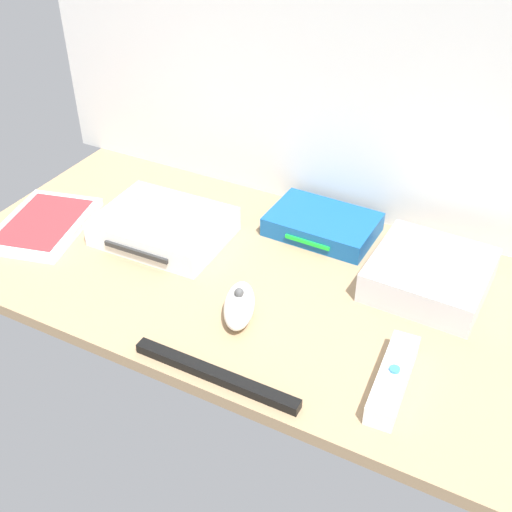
{
  "coord_description": "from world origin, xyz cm",
  "views": [
    {
      "loc": [
        37.1,
        -70.6,
        62.53
      ],
      "look_at": [
        0.0,
        0.0,
        4.0
      ],
      "focal_mm": 45.03,
      "sensor_mm": 36.0,
      "label": 1
    }
  ],
  "objects_px": {
    "game_console": "(164,227)",
    "sensor_bar": "(215,375)",
    "remote_wand": "(393,379)",
    "game_case": "(44,224)",
    "network_router": "(323,224)",
    "remote_nunchuk": "(239,305)",
    "mini_computer": "(429,274)",
    "remote_classic_pad": "(161,211)"
  },
  "relations": [
    {
      "from": "game_console",
      "to": "sensor_bar",
      "type": "distance_m",
      "value": 0.34
    },
    {
      "from": "remote_wand",
      "to": "sensor_bar",
      "type": "height_order",
      "value": "remote_wand"
    },
    {
      "from": "game_console",
      "to": "game_case",
      "type": "height_order",
      "value": "game_console"
    },
    {
      "from": "game_case",
      "to": "network_router",
      "type": "xyz_separation_m",
      "value": [
        0.44,
        0.21,
        0.01
      ]
    },
    {
      "from": "game_console",
      "to": "game_case",
      "type": "xyz_separation_m",
      "value": [
        -0.2,
        -0.07,
        -0.01
      ]
    },
    {
      "from": "game_case",
      "to": "remote_wand",
      "type": "height_order",
      "value": "remote_wand"
    },
    {
      "from": "game_console",
      "to": "remote_nunchuk",
      "type": "relative_size",
      "value": 1.96
    },
    {
      "from": "mini_computer",
      "to": "remote_classic_pad",
      "type": "xyz_separation_m",
      "value": [
        -0.44,
        -0.08,
        0.03
      ]
    },
    {
      "from": "remote_classic_pad",
      "to": "sensor_bar",
      "type": "distance_m",
      "value": 0.34
    },
    {
      "from": "mini_computer",
      "to": "game_console",
      "type": "bearing_deg",
      "value": -170.34
    },
    {
      "from": "remote_wand",
      "to": "remote_classic_pad",
      "type": "xyz_separation_m",
      "value": [
        -0.45,
        0.14,
        0.04
      ]
    },
    {
      "from": "mini_computer",
      "to": "remote_nunchuk",
      "type": "relative_size",
      "value": 1.61
    },
    {
      "from": "game_console",
      "to": "remote_classic_pad",
      "type": "height_order",
      "value": "remote_classic_pad"
    },
    {
      "from": "network_router",
      "to": "sensor_bar",
      "type": "distance_m",
      "value": 0.38
    },
    {
      "from": "mini_computer",
      "to": "network_router",
      "type": "distance_m",
      "value": 0.21
    },
    {
      "from": "network_router",
      "to": "sensor_bar",
      "type": "relative_size",
      "value": 0.76
    },
    {
      "from": "game_case",
      "to": "network_router",
      "type": "bearing_deg",
      "value": 11.78
    },
    {
      "from": "remote_classic_pad",
      "to": "game_console",
      "type": "bearing_deg",
      "value": 99.44
    },
    {
      "from": "game_console",
      "to": "network_router",
      "type": "bearing_deg",
      "value": 29.34
    },
    {
      "from": "game_case",
      "to": "remote_classic_pad",
      "type": "bearing_deg",
      "value": 5.03
    },
    {
      "from": "game_console",
      "to": "remote_classic_pad",
      "type": "xyz_separation_m",
      "value": [
        0.0,
        -0.0,
        0.03
      ]
    },
    {
      "from": "mini_computer",
      "to": "network_router",
      "type": "bearing_deg",
      "value": 162.28
    },
    {
      "from": "game_case",
      "to": "remote_nunchuk",
      "type": "height_order",
      "value": "remote_nunchuk"
    },
    {
      "from": "game_case",
      "to": "network_router",
      "type": "height_order",
      "value": "network_router"
    },
    {
      "from": "mini_computer",
      "to": "remote_classic_pad",
      "type": "height_order",
      "value": "remote_classic_pad"
    },
    {
      "from": "game_console",
      "to": "remote_wand",
      "type": "height_order",
      "value": "game_console"
    },
    {
      "from": "network_router",
      "to": "game_console",
      "type": "bearing_deg",
      "value": -148.01
    },
    {
      "from": "mini_computer",
      "to": "remote_classic_pad",
      "type": "bearing_deg",
      "value": -169.96
    },
    {
      "from": "network_router",
      "to": "remote_nunchuk",
      "type": "distance_m",
      "value": 0.26
    },
    {
      "from": "mini_computer",
      "to": "sensor_bar",
      "type": "distance_m",
      "value": 0.37
    },
    {
      "from": "remote_nunchuk",
      "to": "remote_classic_pad",
      "type": "bearing_deg",
      "value": 129.38
    },
    {
      "from": "remote_classic_pad",
      "to": "game_case",
      "type": "bearing_deg",
      "value": -153.66
    },
    {
      "from": "game_case",
      "to": "remote_wand",
      "type": "bearing_deg",
      "value": -20.56
    },
    {
      "from": "remote_classic_pad",
      "to": "sensor_bar",
      "type": "height_order",
      "value": "remote_classic_pad"
    },
    {
      "from": "game_case",
      "to": "remote_classic_pad",
      "type": "relative_size",
      "value": 1.42
    },
    {
      "from": "game_case",
      "to": "remote_classic_pad",
      "type": "xyz_separation_m",
      "value": [
        0.2,
        0.07,
        0.05
      ]
    },
    {
      "from": "remote_wand",
      "to": "game_console",
      "type": "bearing_deg",
      "value": 158.02
    },
    {
      "from": "game_case",
      "to": "network_router",
      "type": "relative_size",
      "value": 1.19
    },
    {
      "from": "remote_nunchuk",
      "to": "network_router",
      "type": "bearing_deg",
      "value": 62.97
    },
    {
      "from": "remote_classic_pad",
      "to": "network_router",
      "type": "bearing_deg",
      "value": 38.41
    },
    {
      "from": "mini_computer",
      "to": "remote_nunchuk",
      "type": "bearing_deg",
      "value": -139.52
    },
    {
      "from": "network_router",
      "to": "remote_nunchuk",
      "type": "height_order",
      "value": "remote_nunchuk"
    }
  ]
}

